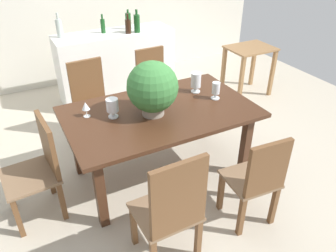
{
  "coord_description": "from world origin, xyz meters",
  "views": [
    {
      "loc": [
        -1.22,
        -2.77,
        2.31
      ],
      "look_at": [
        0.06,
        -0.3,
        0.59
      ],
      "focal_mm": 35.62,
      "sensor_mm": 36.0,
      "label": 1
    }
  ],
  "objects": [
    {
      "name": "ground_plane",
      "position": [
        0.0,
        0.0,
        0.0
      ],
      "size": [
        7.04,
        7.04,
        0.0
      ],
      "primitive_type": "plane",
      "color": "#BCB29E"
    },
    {
      "name": "dining_table",
      "position": [
        0.0,
        -0.26,
        0.67
      ],
      "size": [
        1.81,
        1.09,
        0.76
      ],
      "color": "#422616",
      "rests_on": "ground"
    },
    {
      "name": "chair_near_left",
      "position": [
        -0.41,
        -1.27,
        0.56
      ],
      "size": [
        0.47,
        0.44,
        1.03
      ],
      "rotation": [
        0.0,
        0.0,
        3.16
      ],
      "color": "brown",
      "rests_on": "ground"
    },
    {
      "name": "chair_near_right",
      "position": [
        0.4,
        -1.25,
        0.5
      ],
      "size": [
        0.44,
        0.43,
        0.91
      ],
      "rotation": [
        0.0,
        0.0,
        3.07
      ],
      "color": "brown",
      "rests_on": "ground"
    },
    {
      "name": "chair_far_right",
      "position": [
        0.4,
        0.75,
        0.53
      ],
      "size": [
        0.42,
        0.46,
        0.98
      ],
      "rotation": [
        0.0,
        0.0,
        0.02
      ],
      "color": "brown",
      "rests_on": "ground"
    },
    {
      "name": "chair_far_left",
      "position": [
        -0.41,
        0.74,
        0.53
      ],
      "size": [
        0.46,
        0.45,
        0.98
      ],
      "rotation": [
        0.0,
        0.0,
        0.06
      ],
      "color": "brown",
      "rests_on": "ground"
    },
    {
      "name": "chair_head_end",
      "position": [
        -1.16,
        -0.25,
        0.51
      ],
      "size": [
        0.48,
        0.5,
        0.93
      ],
      "rotation": [
        0.0,
        0.0,
        -1.49
      ],
      "color": "brown",
      "rests_on": "ground"
    },
    {
      "name": "flower_centerpiece",
      "position": [
        -0.09,
        -0.29,
        1.03
      ],
      "size": [
        0.47,
        0.47,
        0.52
      ],
      "color": "gray",
      "rests_on": "dining_table"
    },
    {
      "name": "crystal_vase_left",
      "position": [
        0.61,
        -0.3,
        0.87
      ],
      "size": [
        0.09,
        0.09,
        0.18
      ],
      "color": "silver",
      "rests_on": "dining_table"
    },
    {
      "name": "crystal_vase_center_near",
      "position": [
        -0.44,
        -0.17,
        0.88
      ],
      "size": [
        0.11,
        0.11,
        0.19
      ],
      "color": "silver",
      "rests_on": "dining_table"
    },
    {
      "name": "crystal_vase_right",
      "position": [
        0.51,
        -0.07,
        0.89
      ],
      "size": [
        0.11,
        0.11,
        0.21
      ],
      "color": "silver",
      "rests_on": "dining_table"
    },
    {
      "name": "wine_glass",
      "position": [
        -0.65,
        -0.05,
        0.87
      ],
      "size": [
        0.07,
        0.07,
        0.15
      ],
      "color": "silver",
      "rests_on": "dining_table"
    },
    {
      "name": "kitchen_counter",
      "position": [
        0.25,
        1.7,
        0.49
      ],
      "size": [
        1.68,
        0.54,
        0.98
      ],
      "primitive_type": "cube",
      "color": "white",
      "rests_on": "ground"
    },
    {
      "name": "wine_bottle_amber",
      "position": [
        -0.46,
        1.8,
        1.1
      ],
      "size": [
        0.08,
        0.08,
        0.32
      ],
      "color": "#B2BFB7",
      "rests_on": "kitchen_counter"
    },
    {
      "name": "wine_bottle_dark",
      "position": [
        0.5,
        1.76,
        1.09
      ],
      "size": [
        0.08,
        0.08,
        0.27
      ],
      "color": "#194C1E",
      "rests_on": "kitchen_counter"
    },
    {
      "name": "wine_bottle_green",
      "position": [
        0.11,
        1.75,
        1.08
      ],
      "size": [
        0.06,
        0.06,
        0.25
      ],
      "color": "#194C1E",
      "rests_on": "kitchen_counter"
    },
    {
      "name": "wine_bottle_tall",
      "position": [
        0.41,
        1.57,
        1.08
      ],
      "size": [
        0.08,
        0.08,
        0.26
      ],
      "color": "black",
      "rests_on": "kitchen_counter"
    },
    {
      "name": "wine_bottle_clear",
      "position": [
        0.54,
        1.56,
        1.1
      ],
      "size": [
        0.08,
        0.08,
        0.31
      ],
      "color": "#194C1E",
      "rests_on": "kitchen_counter"
    },
    {
      "name": "side_table",
      "position": [
        2.03,
        0.87,
        0.56
      ],
      "size": [
        0.66,
        0.52,
        0.74
      ],
      "color": "olive",
      "rests_on": "ground"
    }
  ]
}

